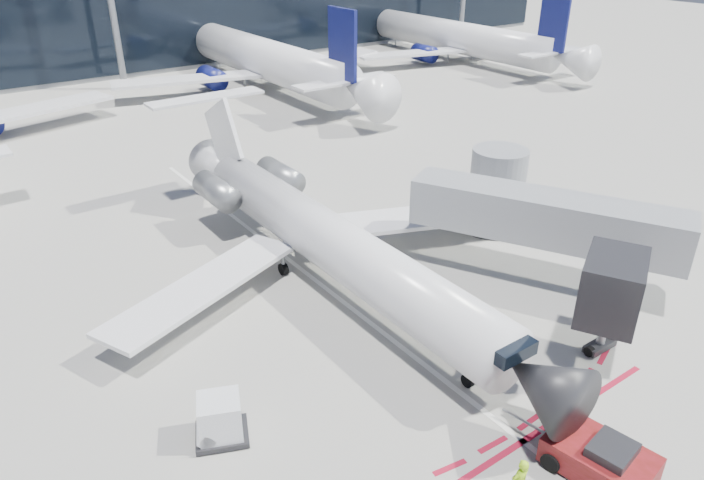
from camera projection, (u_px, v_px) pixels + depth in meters
ground at (339, 298)px, 30.41m from camera, size 260.00×260.00×0.00m
apron_centerline at (316, 281)px, 31.85m from camera, size 0.25×40.00×0.01m
apron_stop_bar at (523, 441)px, 22.09m from camera, size 14.00×0.25×0.01m
jet_bridge at (530, 214)px, 31.92m from camera, size 10.03×15.20×4.90m
regional_jet at (321, 235)px, 31.16m from camera, size 23.27×28.70×7.19m
pushback_tug at (600, 459)px, 20.60m from camera, size 2.76×5.47×1.39m
uld_container at (220, 419)px, 21.88m from camera, size 2.29×2.15×1.72m
bg_airliner_2 at (257, 28)px, 66.32m from camera, size 37.26×39.45×12.05m
bg_airliner_3 at (458, 15)px, 79.01m from camera, size 34.44×36.46×11.14m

